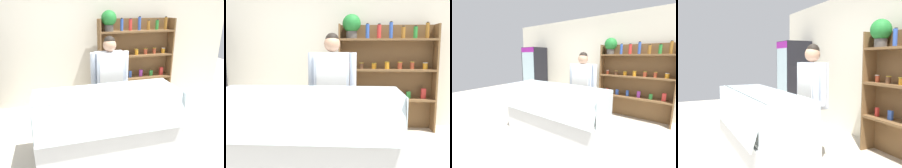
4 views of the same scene
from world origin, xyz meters
TOP-DOWN VIEW (x-y plane):
  - ground_plane at (0.00, 0.00)m, footprint 12.00×12.00m
  - back_wall at (0.00, 2.20)m, footprint 6.80×0.10m
  - shelving_unit at (0.84, 1.90)m, footprint 1.69×0.32m
  - deli_display_case at (-0.14, 0.11)m, footprint 2.04×0.80m
  - shop_clerk at (0.08, 0.83)m, footprint 0.66×0.25m

SIDE VIEW (x-z plane):
  - ground_plane at x=0.00m, z-range 0.00..0.00m
  - deli_display_case at x=-0.14m, z-range -0.19..0.82m
  - shop_clerk at x=0.08m, z-range 0.16..1.82m
  - shelving_unit at x=0.84m, z-range 0.15..2.19m
  - back_wall at x=0.00m, z-range 0.00..2.70m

